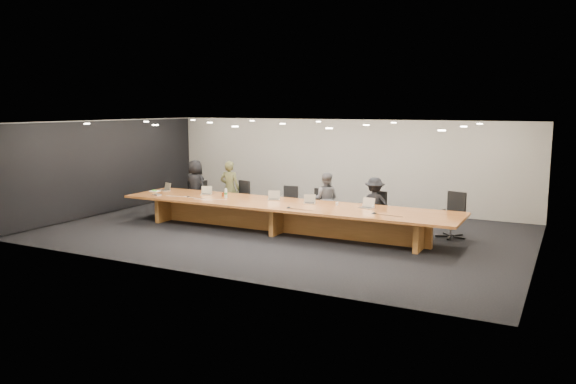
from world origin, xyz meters
name	(u,v)px	position (x,y,z in m)	size (l,w,h in m)	color
ground	(283,232)	(0.00, 0.00, 0.00)	(12.00, 12.00, 0.00)	black
back_wall	(341,164)	(0.00, 4.00, 1.40)	(12.00, 0.02, 2.80)	#BCB6AB
left_wall_panel	(109,168)	(-5.94, 0.00, 1.37)	(0.08, 7.84, 2.74)	black
conference_table	(283,212)	(0.00, 0.00, 0.52)	(9.00, 1.80, 0.75)	brown
chair_far_left	(198,196)	(-3.53, 1.21, 0.50)	(0.51, 0.51, 0.99)	black
chair_left	(239,198)	(-2.09, 1.24, 0.53)	(0.54, 0.54, 1.07)	black
chair_mid_left	(288,204)	(-0.47, 1.23, 0.51)	(0.51, 0.51, 1.01)	black
chair_mid_right	(318,207)	(0.43, 1.23, 0.50)	(0.51, 0.51, 1.00)	black
chair_right	(375,211)	(2.05, 1.22, 0.52)	(0.53, 0.53, 1.05)	black
chair_far_right	(452,215)	(3.98, 1.30, 0.57)	(0.58, 0.58, 1.15)	black
person_a	(195,186)	(-3.68, 1.28, 0.79)	(0.78, 0.51, 1.59)	black
person_b	(230,188)	(-2.40, 1.22, 0.82)	(0.60, 0.39, 1.63)	#3D3E21
person_c	(326,199)	(0.66, 1.25, 0.72)	(0.70, 0.55, 1.44)	#545456
person_d	(374,204)	(2.05, 1.20, 0.70)	(0.90, 0.52, 1.40)	black
laptop_a	(165,187)	(-4.11, 0.35, 0.87)	(0.30, 0.22, 0.23)	tan
laptop_b	(206,190)	(-2.58, 0.29, 0.87)	(0.30, 0.22, 0.24)	#BEB491
laptop_c	(274,195)	(-0.46, 0.37, 0.87)	(0.31, 0.23, 0.24)	tan
laptop_d	(309,199)	(0.63, 0.28, 0.87)	(0.29, 0.21, 0.23)	tan
laptop_e	(366,203)	(2.13, 0.30, 0.88)	(0.33, 0.24, 0.26)	beige
water_bottle	(226,193)	(-1.75, 0.03, 0.88)	(0.08, 0.08, 0.25)	#A9B9B6
amber_mug	(223,195)	(-1.94, 0.20, 0.81)	(0.09, 0.09, 0.11)	maroon
paper_cup_near	(337,204)	(1.36, 0.34, 0.79)	(0.07, 0.07, 0.08)	white
paper_cup_far	(373,207)	(2.30, 0.37, 0.79)	(0.06, 0.06, 0.08)	silver
notepad	(155,191)	(-4.27, 0.10, 0.76)	(0.26, 0.21, 0.02)	white
lime_gadget	(154,190)	(-4.26, 0.08, 0.78)	(0.15, 0.08, 0.02)	#58CC36
av_box	(157,195)	(-3.73, -0.44, 0.77)	(0.22, 0.16, 0.03)	#B4B4B9
mic_left	(188,196)	(-2.77, -0.29, 0.76)	(0.10, 0.10, 0.03)	black
mic_center	(289,207)	(0.45, -0.55, 0.77)	(0.13, 0.13, 0.03)	black
mic_right	(374,213)	(2.54, -0.30, 0.77)	(0.14, 0.14, 0.03)	black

